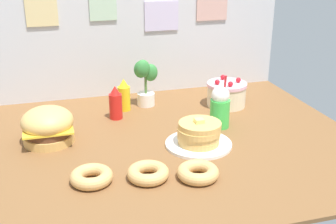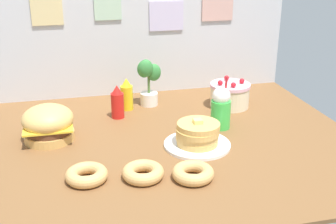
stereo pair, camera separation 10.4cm
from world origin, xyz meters
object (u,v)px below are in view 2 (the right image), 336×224
cream_soda_cup (221,108)px  donut_vanilla (193,173)px  donut_pink_glaze (87,175)px  pancake_stack (197,136)px  potted_plant (148,80)px  layer_cake (230,95)px  ketchup_bottle (117,103)px  donut_chocolate (143,172)px  burger (48,124)px  mustard_bottle (127,95)px

cream_soda_cup → donut_vanilla: cream_soda_cup is taller
cream_soda_cup → donut_pink_glaze: 0.93m
pancake_stack → potted_plant: size_ratio=1.11×
layer_cake → donut_pink_glaze: bearing=-142.6°
ketchup_bottle → layer_cake: bearing=1.5°
ketchup_bottle → donut_vanilla: bearing=-73.8°
donut_vanilla → potted_plant: 1.02m
donut_chocolate → layer_cake: bearing=47.4°
cream_soda_cup → donut_vanilla: size_ratio=1.61×
burger → donut_pink_glaze: bearing=-70.9°
pancake_stack → donut_chocolate: 0.44m
layer_cake → cream_soda_cup: size_ratio=0.83×
pancake_stack → donut_chocolate: bearing=-142.3°
burger → donut_vanilla: bearing=-42.4°
pancake_stack → donut_vanilla: size_ratio=1.83×
burger → ketchup_bottle: (0.41, 0.24, 0.00)m
donut_chocolate → donut_pink_glaze: bearing=171.3°
donut_pink_glaze → donut_vanilla: bearing=-11.5°
burger → donut_pink_glaze: 0.53m
mustard_bottle → donut_vanilla: mustard_bottle is taller
pancake_stack → ketchup_bottle: 0.63m
potted_plant → pancake_stack: bearing=-79.1°
donut_pink_glaze → burger: bearing=109.1°
cream_soda_cup → donut_pink_glaze: bearing=-151.6°
ketchup_bottle → pancake_stack: bearing=-54.4°
donut_vanilla → donut_pink_glaze: bearing=168.5°
ketchup_bottle → mustard_bottle: (0.08, 0.13, 0.00)m
layer_cake → potted_plant: size_ratio=0.82×
layer_cake → donut_pink_glaze: 1.25m
burger → donut_chocolate: burger is taller
donut_pink_glaze → donut_vanilla: size_ratio=1.00×
burger → potted_plant: 0.77m
burger → pancake_stack: bearing=-19.3°
ketchup_bottle → potted_plant: potted_plant is taller
pancake_stack → layer_cake: (0.39, 0.53, 0.02)m
ketchup_bottle → burger: bearing=-150.2°
donut_pink_glaze → donut_chocolate: bearing=-8.7°
burger → donut_chocolate: (0.43, -0.54, -0.06)m
cream_soda_cup → donut_vanilla: bearing=-121.4°
layer_cake → donut_vanilla: 1.00m
burger → potted_plant: size_ratio=0.87×
burger → layer_cake: size_ratio=1.06×
pancake_stack → donut_vanilla: 0.35m
ketchup_bottle → mustard_bottle: 0.15m
layer_cake → donut_chocolate: size_ratio=1.34×
donut_vanilla → cream_soda_cup: bearing=58.6°
donut_chocolate → donut_vanilla: same height
mustard_bottle → donut_pink_glaze: mustard_bottle is taller
cream_soda_cup → donut_vanilla: (-0.33, -0.54, -0.09)m
ketchup_bottle → donut_pink_glaze: ketchup_bottle is taller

